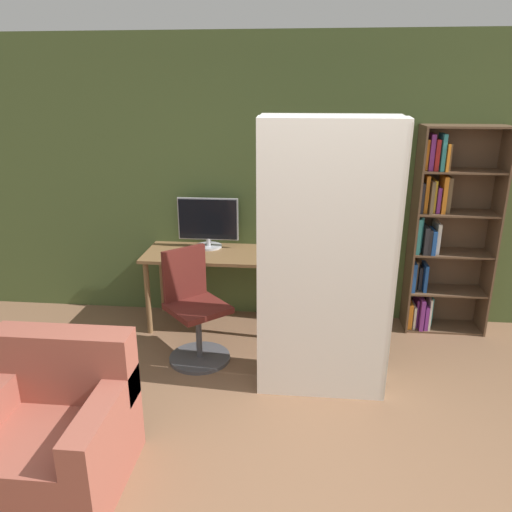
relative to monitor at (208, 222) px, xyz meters
The scene contains 8 objects.
wall_back 1.05m from the monitor, 10.24° to the left, with size 8.00×0.06×2.70m.
desk 0.39m from the monitor, 66.89° to the right, with size 1.28×0.61×0.74m.
monitor is the anchor object (origin of this frame).
office_chair 1.00m from the monitor, 88.49° to the right, with size 0.62×0.62×0.96m.
bookshelf 2.18m from the monitor, ahead, with size 0.74×0.33×1.91m.
mattress_near 1.66m from the monitor, 49.40° to the right, with size 0.95×0.26×2.06m.
mattress_far 1.48m from the monitor, 43.04° to the right, with size 0.95×0.24×2.05m.
armchair 2.41m from the monitor, 102.70° to the right, with size 0.85×0.80×0.85m.
Camera 1 is at (-0.06, -1.91, 2.24)m, focal length 35.00 mm.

